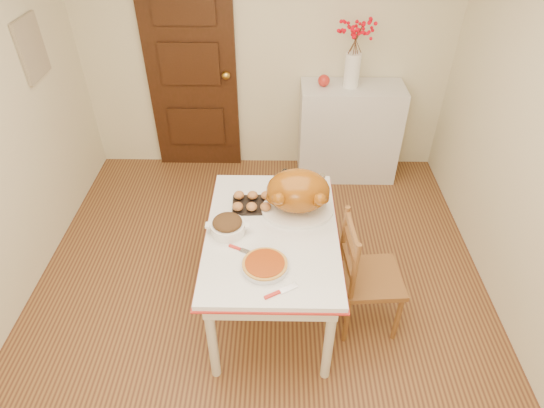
{
  "coord_description": "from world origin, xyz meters",
  "views": [
    {
      "loc": [
        0.13,
        -2.17,
        2.7
      ],
      "look_at": [
        0.09,
        0.06,
        0.93
      ],
      "focal_mm": 30.05,
      "sensor_mm": 36.0,
      "label": 1
    }
  ],
  "objects_px": {
    "chair_oak": "(371,275)",
    "pumpkin_pie": "(265,264)",
    "turkey_platter": "(298,193)",
    "sideboard": "(348,132)",
    "kitchen_table": "(272,271)"
  },
  "relations": [
    {
      "from": "chair_oak",
      "to": "pumpkin_pie",
      "type": "height_order",
      "value": "chair_oak"
    },
    {
      "from": "turkey_platter",
      "to": "pumpkin_pie",
      "type": "bearing_deg",
      "value": -108.94
    },
    {
      "from": "sideboard",
      "to": "chair_oak",
      "type": "relative_size",
      "value": 1.05
    },
    {
      "from": "turkey_platter",
      "to": "chair_oak",
      "type": "bearing_deg",
      "value": -29.32
    },
    {
      "from": "chair_oak",
      "to": "pumpkin_pie",
      "type": "relative_size",
      "value": 3.28
    },
    {
      "from": "chair_oak",
      "to": "sideboard",
      "type": "bearing_deg",
      "value": -6.08
    },
    {
      "from": "sideboard",
      "to": "kitchen_table",
      "type": "distance_m",
      "value": 1.91
    },
    {
      "from": "sideboard",
      "to": "turkey_platter",
      "type": "bearing_deg",
      "value": -109.52
    },
    {
      "from": "kitchen_table",
      "to": "pumpkin_pie",
      "type": "relative_size",
      "value": 4.55
    },
    {
      "from": "pumpkin_pie",
      "to": "chair_oak",
      "type": "bearing_deg",
      "value": 18.08
    },
    {
      "from": "kitchen_table",
      "to": "turkey_platter",
      "type": "height_order",
      "value": "turkey_platter"
    },
    {
      "from": "turkey_platter",
      "to": "sideboard",
      "type": "bearing_deg",
      "value": 72.54
    },
    {
      "from": "pumpkin_pie",
      "to": "kitchen_table",
      "type": "bearing_deg",
      "value": 83.81
    },
    {
      "from": "pumpkin_pie",
      "to": "sideboard",
      "type": "bearing_deg",
      "value": 70.1
    },
    {
      "from": "sideboard",
      "to": "pumpkin_pie",
      "type": "height_order",
      "value": "sideboard"
    }
  ]
}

